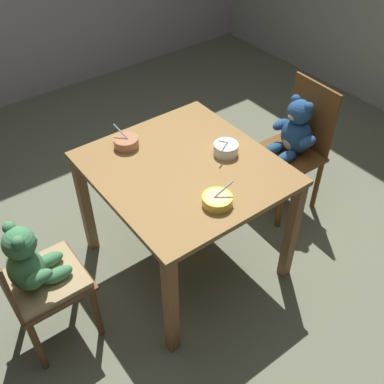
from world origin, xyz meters
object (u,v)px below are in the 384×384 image
object	(u,v)px
dining_table	(185,182)
porridge_bowl_white_far_center	(226,148)
teddy_chair_near_front	(33,272)
porridge_bowl_terracotta_near_left	(126,142)
porridge_bowl_yellow_near_right	(217,200)
teddy_chair_far_center	(295,137)

from	to	relation	value
dining_table	porridge_bowl_white_far_center	distance (m)	0.29
teddy_chair_near_front	porridge_bowl_terracotta_near_left	bearing A→B (deg)	24.87
dining_table	porridge_bowl_yellow_near_right	size ratio (longest dim) A/B	6.26
dining_table	porridge_bowl_terracotta_near_left	distance (m)	0.40
teddy_chair_near_front	porridge_bowl_terracotta_near_left	distance (m)	0.85
porridge_bowl_terracotta_near_left	teddy_chair_far_center	bearing A→B (deg)	73.49
teddy_chair_near_front	porridge_bowl_yellow_near_right	bearing A→B (deg)	-21.05
porridge_bowl_terracotta_near_left	porridge_bowl_white_far_center	size ratio (longest dim) A/B	1.02
teddy_chair_near_front	porridge_bowl_terracotta_near_left	xyz separation A→B (m)	(-0.34, 0.74, 0.24)
porridge_bowl_white_far_center	porridge_bowl_yellow_near_right	bearing A→B (deg)	-45.73
teddy_chair_far_center	dining_table	bearing A→B (deg)	3.54
dining_table	porridge_bowl_yellow_near_right	distance (m)	0.36
teddy_chair_far_center	porridge_bowl_yellow_near_right	bearing A→B (deg)	22.45
dining_table	teddy_chair_near_front	world-z (taller)	teddy_chair_near_front
dining_table	porridge_bowl_terracotta_near_left	bearing A→B (deg)	-155.55
dining_table	teddy_chair_far_center	distance (m)	0.91
teddy_chair_far_center	porridge_bowl_terracotta_near_left	world-z (taller)	teddy_chair_far_center
teddy_chair_far_center	teddy_chair_near_front	size ratio (longest dim) A/B	1.07
teddy_chair_far_center	porridge_bowl_white_far_center	bearing A→B (deg)	7.97
teddy_chair_near_front	porridge_bowl_yellow_near_right	xyz separation A→B (m)	(0.33, 0.85, 0.24)
porridge_bowl_terracotta_near_left	porridge_bowl_white_far_center	xyz separation A→B (m)	(0.38, 0.40, 0.00)
porridge_bowl_yellow_near_right	porridge_bowl_terracotta_near_left	bearing A→B (deg)	-170.88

